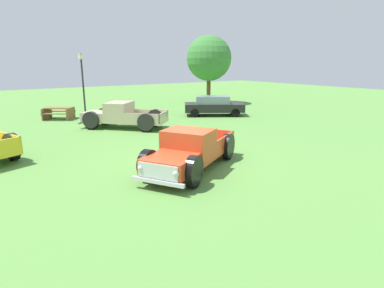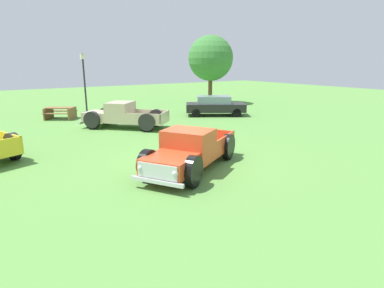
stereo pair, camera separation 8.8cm
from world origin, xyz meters
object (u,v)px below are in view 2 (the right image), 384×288
at_px(pickup_truck_behind_left, 120,116).
at_px(oak_tree_east, 211,58).
at_px(pickup_truck_foreground, 188,152).
at_px(picnic_table, 60,112).
at_px(lamp_post_near, 85,83).
at_px(sedan_distant_a, 215,105).

bearing_deg(pickup_truck_behind_left, oak_tree_east, 28.74).
relative_size(pickup_truck_foreground, picnic_table, 2.14).
bearing_deg(pickup_truck_behind_left, pickup_truck_foreground, -96.25).
bearing_deg(lamp_post_near, oak_tree_east, 2.31).
relative_size(sedan_distant_a, lamp_post_near, 1.02).
bearing_deg(sedan_distant_a, pickup_truck_foreground, -132.23).
distance_m(pickup_truck_behind_left, sedan_distant_a, 7.22).
distance_m(sedan_distant_a, lamp_post_near, 9.24).
bearing_deg(lamp_post_near, pickup_truck_foreground, -92.72).
distance_m(pickup_truck_behind_left, lamp_post_near, 5.82).
xyz_separation_m(picnic_table, oak_tree_east, (13.24, 1.07, 3.50)).
xyz_separation_m(lamp_post_near, oak_tree_east, (11.32, 0.46, 1.74)).
bearing_deg(picnic_table, oak_tree_east, 4.61).
relative_size(pickup_truck_foreground, pickup_truck_behind_left, 1.06).
relative_size(pickup_truck_behind_left, sedan_distant_a, 1.07).
bearing_deg(pickup_truck_behind_left, sedan_distant_a, 3.08).
relative_size(pickup_truck_behind_left, oak_tree_east, 0.78).
xyz_separation_m(pickup_truck_behind_left, picnic_table, (-2.19, 4.99, -0.21)).
height_order(sedan_distant_a, lamp_post_near, lamp_post_near).
relative_size(lamp_post_near, oak_tree_east, 0.72).
height_order(pickup_truck_behind_left, lamp_post_near, lamp_post_near).
height_order(pickup_truck_foreground, lamp_post_near, lamp_post_near).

